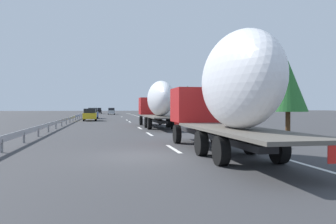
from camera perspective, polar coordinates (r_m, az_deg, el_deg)
ground_plane at (r=53.75m, az=-9.16°, el=-1.32°), size 260.00×260.00×0.00m
lane_stripe_0 at (r=16.15m, az=0.94°, el=-6.37°), size 3.20×0.20×0.01m
lane_stripe_1 at (r=24.94m, az=-3.22°, el=-3.81°), size 3.20×0.20×0.01m
lane_stripe_2 at (r=32.01m, az=-4.89°, el=-2.78°), size 3.20×0.20×0.01m
lane_stripe_3 at (r=45.50m, az=-6.61°, el=-1.70°), size 3.20×0.20×0.01m
lane_stripe_4 at (r=51.83m, az=-7.11°, el=-1.39°), size 3.20×0.20×0.01m
lane_stripe_5 at (r=69.24m, az=-8.02°, el=-0.83°), size 3.20×0.20×0.01m
edge_line_right at (r=59.14m, az=-3.96°, el=-1.11°), size 110.00×0.20×0.01m
truck_lead at (r=32.26m, az=-1.72°, el=1.77°), size 13.98×2.55×4.48m
truck_trailing at (r=14.14m, az=10.18°, el=3.58°), size 13.34×2.55×4.96m
car_yellow_coupe at (r=50.29m, az=-13.30°, el=-0.44°), size 4.60×1.92×1.80m
car_blue_sedan at (r=59.70m, az=-12.81°, el=-0.21°), size 4.23×1.77×1.89m
car_silver_hatch at (r=90.86m, az=-9.74°, el=0.14°), size 4.47×1.84×1.81m
car_black_suv at (r=102.73m, az=-11.90°, el=0.22°), size 4.04×1.86×1.80m
road_sign at (r=50.20m, az=-1.37°, el=1.16°), size 0.10×0.90×3.34m
tree_0 at (r=24.53m, az=20.01°, el=4.16°), size 2.69×2.69×5.26m
tree_1 at (r=101.24m, az=-3.22°, el=1.85°), size 3.74×3.74×5.96m
tree_2 at (r=48.22m, az=3.42°, el=2.32°), size 2.95×2.95×5.17m
tree_3 at (r=79.61m, az=-2.80°, el=2.07°), size 3.55×3.55×5.96m
tree_4 at (r=92.28m, az=-3.10°, el=1.97°), size 3.65×3.65×5.96m
tree_5 at (r=91.68m, az=-1.89°, el=2.14°), size 2.58×2.58×6.41m
guardrail_median at (r=56.89m, az=-15.30°, el=-0.64°), size 94.00×0.10×0.76m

